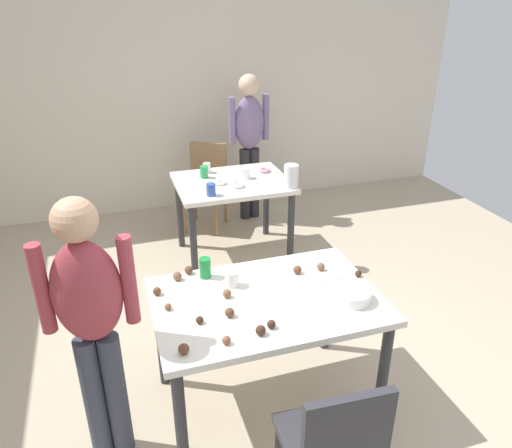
{
  "coord_description": "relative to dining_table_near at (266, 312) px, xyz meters",
  "views": [
    {
      "loc": [
        -0.89,
        -2.14,
        2.26
      ],
      "look_at": [
        -0.01,
        0.58,
        0.9
      ],
      "focal_mm": 34.28,
      "sensor_mm": 36.0,
      "label": 1
    }
  ],
  "objects": [
    {
      "name": "soda_can",
      "position": [
        -0.27,
        0.32,
        0.16
      ],
      "size": [
        0.07,
        0.07,
        0.12
      ],
      "primitive_type": "cylinder",
      "color": "#198438",
      "rests_on": "dining_table_near"
    },
    {
      "name": "donut_far_1",
      "position": [
        0.18,
        1.78,
        0.11
      ],
      "size": [
        0.11,
        0.11,
        0.03
      ],
      "primitive_type": "torus",
      "color": "white",
      "rests_on": "dining_table_far"
    },
    {
      "name": "cup_far_1",
      "position": [
        0.43,
        1.85,
        0.14
      ],
      "size": [
        0.08,
        0.08,
        0.09
      ],
      "primitive_type": "cylinder",
      "color": "white",
      "rests_on": "dining_table_far"
    },
    {
      "name": "cake_ball_12",
      "position": [
        -0.23,
        -0.1,
        0.12
      ],
      "size": [
        0.05,
        0.05,
        0.05
      ],
      "primitive_type": "sphere",
      "color": "brown",
      "rests_on": "dining_table_near"
    },
    {
      "name": "cake_ball_9",
      "position": [
        -0.36,
        0.38,
        0.12
      ],
      "size": [
        0.05,
        0.05,
        0.05
      ],
      "primitive_type": "sphere",
      "color": "brown",
      "rests_on": "dining_table_near"
    },
    {
      "name": "cake_ball_11",
      "position": [
        0.26,
        0.19,
        0.12
      ],
      "size": [
        0.05,
        0.05,
        0.05
      ],
      "primitive_type": "sphere",
      "color": "brown",
      "rests_on": "dining_table_near"
    },
    {
      "name": "cup_far_3",
      "position": [
        0.14,
        2.11,
        0.14
      ],
      "size": [
        0.07,
        0.07,
        0.09
      ],
      "primitive_type": "cylinder",
      "color": "white",
      "rests_on": "dining_table_far"
    },
    {
      "name": "mixing_bowl",
      "position": [
        0.43,
        -0.16,
        0.13
      ],
      "size": [
        0.2,
        0.2,
        0.06
      ],
      "primitive_type": "cylinder",
      "color": "white",
      "rests_on": "dining_table_near"
    },
    {
      "name": "cup_near_0",
      "position": [
        -0.15,
        0.18,
        0.14
      ],
      "size": [
        0.08,
        0.08,
        0.09
      ],
      "primitive_type": "cylinder",
      "color": "white",
      "rests_on": "dining_table_near"
    },
    {
      "name": "cake_ball_0",
      "position": [
        -0.06,
        -0.25,
        0.12
      ],
      "size": [
        0.04,
        0.04,
        0.04
      ],
      "primitive_type": "sphere",
      "color": "#3D2319",
      "rests_on": "dining_table_near"
    },
    {
      "name": "cake_ball_13",
      "position": [
        -0.53,
        0.06,
        0.11
      ],
      "size": [
        0.04,
        0.04,
        0.04
      ],
      "primitive_type": "sphere",
      "color": "brown",
      "rests_on": "dining_table_near"
    },
    {
      "name": "cup_far_0",
      "position": [
        0.09,
        1.98,
        0.15
      ],
      "size": [
        0.07,
        0.07,
        0.11
      ],
      "primitive_type": "cylinder",
      "color": "green",
      "rests_on": "dining_table_far"
    },
    {
      "name": "cake_ball_2",
      "position": [
        -0.43,
        0.33,
        0.12
      ],
      "size": [
        0.05,
        0.05,
        0.05
      ],
      "primitive_type": "sphere",
      "color": "brown",
      "rests_on": "dining_table_near"
    },
    {
      "name": "chair_near_table",
      "position": [
        0.04,
        -0.79,
        -0.16
      ],
      "size": [
        0.42,
        0.42,
        0.87
      ],
      "color": "#2D2D33",
      "rests_on": "ground_plane"
    },
    {
      "name": "cake_ball_1",
      "position": [
        -0.51,
        -0.31,
        0.12
      ],
      "size": [
        0.05,
        0.05,
        0.05
      ],
      "primitive_type": "sphere",
      "color": "brown",
      "rests_on": "dining_table_near"
    },
    {
      "name": "cake_ball_7",
      "position": [
        -0.56,
        0.22,
        0.12
      ],
      "size": [
        0.05,
        0.05,
        0.05
      ],
      "primitive_type": "sphere",
      "color": "brown",
      "rests_on": "dining_table_near"
    },
    {
      "name": "wall_back",
      "position": [
        0.15,
        3.23,
        0.64
      ],
      "size": [
        6.4,
        0.1,
        2.6
      ],
      "primitive_type": "cube",
      "color": "beige",
      "rests_on": "ground_plane"
    },
    {
      "name": "dining_table_far",
      "position": [
        0.3,
        1.83,
        -0.02
      ],
      "size": [
        0.99,
        0.8,
        0.75
      ],
      "color": "silver",
      "rests_on": "ground_plane"
    },
    {
      "name": "cake_ball_4",
      "position": [
        0.58,
        0.05,
        0.11
      ],
      "size": [
        0.04,
        0.04,
        0.04
      ],
      "primitive_type": "sphere",
      "color": "#3D2319",
      "rests_on": "dining_table_near"
    },
    {
      "name": "cake_ball_8",
      "position": [
        -0.31,
        -0.3,
        0.12
      ],
      "size": [
        0.04,
        0.04,
        0.04
      ],
      "primitive_type": "sphere",
      "color": "brown",
      "rests_on": "dining_table_near"
    },
    {
      "name": "donut_far_0",
      "position": [
        0.31,
        1.66,
        0.11
      ],
      "size": [
        0.11,
        0.11,
        0.03
      ],
      "primitive_type": "torus",
      "color": "white",
      "rests_on": "dining_table_far"
    },
    {
      "name": "chair_far_table",
      "position": [
        0.23,
        2.57,
        -0.16
      ],
      "size": [
        0.54,
        0.54,
        0.87
      ],
      "color": "olive",
      "rests_on": "ground_plane"
    },
    {
      "name": "cake_ball_5",
      "position": [
        -0.39,
        -0.11,
        0.11
      ],
      "size": [
        0.04,
        0.04,
        0.04
      ],
      "primitive_type": "sphere",
      "color": "#3D2319",
      "rests_on": "dining_table_near"
    },
    {
      "name": "cake_ball_10",
      "position": [
        -0.2,
        0.07,
        0.12
      ],
      "size": [
        0.05,
        0.05,
        0.05
      ],
      "primitive_type": "sphere",
      "color": "brown",
      "rests_on": "dining_table_near"
    },
    {
      "name": "person_adult_far",
      "position": [
        0.71,
        2.62,
        0.27
      ],
      "size": [
        0.46,
        0.25,
        1.54
      ],
      "color": "#28282D",
      "rests_on": "ground_plane"
    },
    {
      "name": "dining_table_near",
      "position": [
        0.0,
        0.0,
        0.0
      ],
      "size": [
        1.24,
        0.83,
        0.75
      ],
      "color": "silver",
      "rests_on": "ground_plane"
    },
    {
      "name": "cake_ball_3",
      "position": [
        -0.13,
        -0.29,
        0.12
      ],
      "size": [
        0.05,
        0.05,
        0.05
      ],
      "primitive_type": "sphere",
      "color": "#3D2319",
      "rests_on": "dining_table_near"
    },
    {
      "name": "cup_far_2",
      "position": [
        0.05,
        1.55,
        0.15
      ],
      "size": [
        0.08,
        0.08,
        0.1
      ],
      "primitive_type": "cylinder",
      "color": "#3351B2",
      "rests_on": "dining_table_far"
    },
    {
      "name": "cake_ball_6",
      "position": [
        0.41,
        0.18,
        0.12
      ],
      "size": [
        0.05,
        0.05,
        0.05
      ],
      "primitive_type": "sphere",
      "color": "brown",
      "rests_on": "dining_table_near"
    },
    {
      "name": "person_girl_near",
      "position": [
        -0.9,
        -0.07,
        0.23
      ],
      "size": [
        0.45,
        0.23,
        1.48
      ],
      "color": "#383D4C",
      "rests_on": "ground_plane"
    },
    {
      "name": "fork_near",
      "position": [
        0.42,
        0.07,
        0.1
      ],
      "size": [
        0.17,
        0.02,
        0.01
      ],
      "primitive_type": "cube",
      "color": "silver",
      "rests_on": "dining_table_near"
    },
    {
      "name": "donut_far_2",
      "position": [
        0.65,
        1.96,
        0.11
      ],
      "size": [
        0.11,
        0.11,
        0.03
      ],
      "primitive_type": "torus",
      "color": "pink",
      "rests_on": "dining_table_far"
    },
    {
      "name": "pitcher_far",
      "position": [
        0.74,
        1.52,
        0.2
      ],
      "size": [
        0.12,
        0.12,
        0.2
      ],
      "primitive_type": "cylinder",
      "color": "white",
      "rests_on": "dining_table_far"
    },
    {
      "name": "ground_plane",
      "position": [
        0.15,
        0.03,
        -0.66
      ],
      "size": [
        6.4,
        6.4,
        0.0
      ],
      "primitive_type": "plane",
      "color": "tan"
    }
  ]
}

